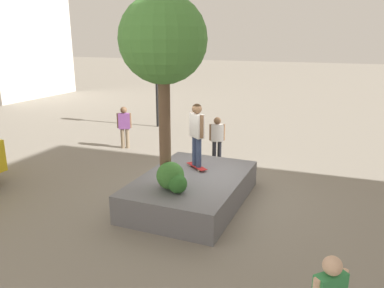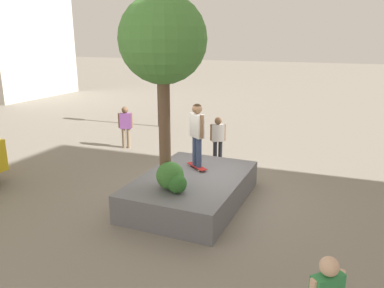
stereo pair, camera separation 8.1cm
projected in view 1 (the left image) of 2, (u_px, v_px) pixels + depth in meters
The scene contains 10 objects.
ground_plane at pixel (206, 195), 10.64m from camera, with size 120.00×120.00×0.00m, color gray.
planter_ledge at pixel (192, 190), 10.09m from camera, with size 3.84×2.57×0.72m, color slate.
plaza_tree at pixel (163, 42), 8.48m from camera, with size 2.01×2.01×4.51m.
boxwood_shrub at pixel (178, 184), 8.90m from camera, with size 0.46×0.46×0.46m, color #2D6628.
hedge_clump at pixel (170, 176), 9.11m from camera, with size 0.68×0.68×0.68m, color #3D7A33.
skateboard at pixel (197, 166), 10.61m from camera, with size 0.65×0.76×0.07m.
skateboarder at pixel (197, 131), 10.33m from camera, with size 0.44×0.50×1.76m.
traffic_light_corner at pixel (156, 67), 17.96m from camera, with size 0.37×0.37×4.26m.
pedestrian_crossing at pixel (217, 137), 13.18m from camera, with size 0.34×0.51×1.62m.
passerby_with_bag at pixel (124, 124), 14.88m from camera, with size 0.37×0.52×1.67m.
Camera 1 is at (-9.24, -3.43, 4.28)m, focal length 35.46 mm.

